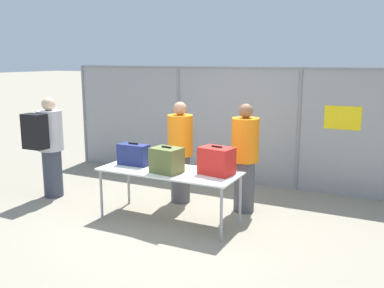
{
  "coord_description": "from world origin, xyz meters",
  "views": [
    {
      "loc": [
        2.87,
        -5.22,
        2.35
      ],
      "look_at": [
        -0.03,
        0.59,
        1.05
      ],
      "focal_mm": 40.0,
      "sensor_mm": 36.0,
      "label": 1
    }
  ],
  "objects_px": {
    "suitcase_red": "(217,161)",
    "security_worker_far": "(245,157)",
    "inspection_table": "(169,174)",
    "utility_trailer": "(329,142)",
    "security_worker_near": "(180,151)",
    "suitcase_navy": "(134,155)",
    "suitcase_olive": "(167,160)",
    "traveler_hooded": "(48,143)"
  },
  "relations": [
    {
      "from": "traveler_hooded",
      "to": "utility_trailer",
      "type": "xyz_separation_m",
      "value": [
        3.82,
        4.98,
        -0.52
      ]
    },
    {
      "from": "security_worker_near",
      "to": "suitcase_navy",
      "type": "bearing_deg",
      "value": 57.7
    },
    {
      "from": "inspection_table",
      "to": "utility_trailer",
      "type": "bearing_deg",
      "value": 73.89
    },
    {
      "from": "suitcase_olive",
      "to": "suitcase_red",
      "type": "height_order",
      "value": "suitcase_red"
    },
    {
      "from": "suitcase_red",
      "to": "suitcase_olive",
      "type": "bearing_deg",
      "value": -160.37
    },
    {
      "from": "inspection_table",
      "to": "suitcase_olive",
      "type": "height_order",
      "value": "suitcase_olive"
    },
    {
      "from": "security_worker_far",
      "to": "traveler_hooded",
      "type": "bearing_deg",
      "value": 22.82
    },
    {
      "from": "inspection_table",
      "to": "suitcase_navy",
      "type": "bearing_deg",
      "value": 176.33
    },
    {
      "from": "utility_trailer",
      "to": "suitcase_red",
      "type": "bearing_deg",
      "value": -98.75
    },
    {
      "from": "suitcase_olive",
      "to": "inspection_table",
      "type": "bearing_deg",
      "value": 103.69
    },
    {
      "from": "suitcase_navy",
      "to": "security_worker_near",
      "type": "bearing_deg",
      "value": 63.51
    },
    {
      "from": "suitcase_navy",
      "to": "utility_trailer",
      "type": "bearing_deg",
      "value": 67.21
    },
    {
      "from": "traveler_hooded",
      "to": "security_worker_far",
      "type": "height_order",
      "value": "traveler_hooded"
    },
    {
      "from": "suitcase_red",
      "to": "security_worker_far",
      "type": "distance_m",
      "value": 0.77
    },
    {
      "from": "suitcase_olive",
      "to": "suitcase_red",
      "type": "distance_m",
      "value": 0.71
    },
    {
      "from": "suitcase_red",
      "to": "utility_trailer",
      "type": "distance_m",
      "value": 4.99
    },
    {
      "from": "suitcase_olive",
      "to": "utility_trailer",
      "type": "distance_m",
      "value": 5.36
    },
    {
      "from": "inspection_table",
      "to": "suitcase_olive",
      "type": "bearing_deg",
      "value": -76.31
    },
    {
      "from": "utility_trailer",
      "to": "suitcase_olive",
      "type": "bearing_deg",
      "value": -105.44
    },
    {
      "from": "inspection_table",
      "to": "suitcase_red",
      "type": "xyz_separation_m",
      "value": [
        0.69,
        0.12,
        0.24
      ]
    },
    {
      "from": "traveler_hooded",
      "to": "security_worker_far",
      "type": "bearing_deg",
      "value": 6.02
    },
    {
      "from": "security_worker_far",
      "to": "utility_trailer",
      "type": "height_order",
      "value": "security_worker_far"
    },
    {
      "from": "suitcase_navy",
      "to": "suitcase_olive",
      "type": "bearing_deg",
      "value": -13.66
    },
    {
      "from": "suitcase_olive",
      "to": "security_worker_far",
      "type": "height_order",
      "value": "security_worker_far"
    },
    {
      "from": "inspection_table",
      "to": "suitcase_navy",
      "type": "distance_m",
      "value": 0.68
    },
    {
      "from": "suitcase_navy",
      "to": "security_worker_far",
      "type": "bearing_deg",
      "value": 28.99
    },
    {
      "from": "inspection_table",
      "to": "suitcase_navy",
      "type": "xyz_separation_m",
      "value": [
        -0.64,
        0.04,
        0.21
      ]
    },
    {
      "from": "inspection_table",
      "to": "suitcase_red",
      "type": "bearing_deg",
      "value": 9.43
    },
    {
      "from": "security_worker_far",
      "to": "utility_trailer",
      "type": "bearing_deg",
      "value": -89.92
    },
    {
      "from": "utility_trailer",
      "to": "security_worker_near",
      "type": "bearing_deg",
      "value": -112.08
    },
    {
      "from": "inspection_table",
      "to": "suitcase_olive",
      "type": "distance_m",
      "value": 0.26
    },
    {
      "from": "suitcase_navy",
      "to": "suitcase_red",
      "type": "height_order",
      "value": "suitcase_red"
    },
    {
      "from": "suitcase_navy",
      "to": "suitcase_olive",
      "type": "distance_m",
      "value": 0.69
    },
    {
      "from": "security_worker_near",
      "to": "utility_trailer",
      "type": "height_order",
      "value": "security_worker_near"
    },
    {
      "from": "suitcase_olive",
      "to": "utility_trailer",
      "type": "height_order",
      "value": "suitcase_olive"
    },
    {
      "from": "traveler_hooded",
      "to": "security_worker_near",
      "type": "bearing_deg",
      "value": 11.87
    },
    {
      "from": "inspection_table",
      "to": "utility_trailer",
      "type": "xyz_separation_m",
      "value": [
        1.45,
        5.02,
        -0.29
      ]
    },
    {
      "from": "utility_trailer",
      "to": "traveler_hooded",
      "type": "bearing_deg",
      "value": -127.48
    },
    {
      "from": "suitcase_red",
      "to": "utility_trailer",
      "type": "bearing_deg",
      "value": 81.25
    },
    {
      "from": "security_worker_near",
      "to": "security_worker_far",
      "type": "height_order",
      "value": "security_worker_far"
    },
    {
      "from": "inspection_table",
      "to": "traveler_hooded",
      "type": "xyz_separation_m",
      "value": [
        -2.37,
        0.04,
        0.23
      ]
    },
    {
      "from": "suitcase_navy",
      "to": "suitcase_red",
      "type": "relative_size",
      "value": 0.96
    }
  ]
}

